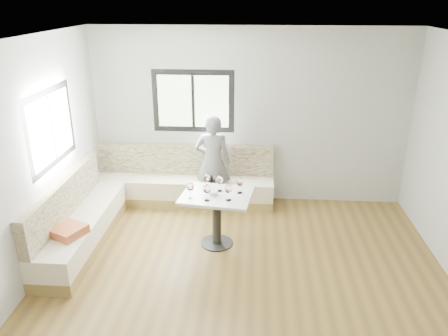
{
  "coord_description": "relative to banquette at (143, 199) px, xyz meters",
  "views": [
    {
      "loc": [
        0.08,
        -4.23,
        3.22
      ],
      "look_at": [
        -0.31,
        1.09,
        1.09
      ],
      "focal_mm": 35.0,
      "sensor_mm": 36.0,
      "label": 1
    }
  ],
  "objects": [
    {
      "name": "wine_glass_b",
      "position": [
        1.08,
        -0.83,
        0.58
      ],
      "size": [
        0.1,
        0.1,
        0.22
      ],
      "color": "white",
      "rests_on": "table"
    },
    {
      "name": "wine_glass_c",
      "position": [
        1.36,
        -0.8,
        0.58
      ],
      "size": [
        0.1,
        0.1,
        0.22
      ],
      "color": "white",
      "rests_on": "table"
    },
    {
      "name": "wine_glass_f",
      "position": [
        1.03,
        -0.46,
        0.58
      ],
      "size": [
        0.1,
        0.1,
        0.22
      ],
      "color": "white",
      "rests_on": "table"
    },
    {
      "name": "wine_glass_a",
      "position": [
        0.86,
        -0.77,
        0.58
      ],
      "size": [
        0.1,
        0.1,
        0.22
      ],
      "color": "white",
      "rests_on": "table"
    },
    {
      "name": "wine_glass_e",
      "position": [
        1.49,
        -0.57,
        0.58
      ],
      "size": [
        0.1,
        0.1,
        0.22
      ],
      "color": "white",
      "rests_on": "table"
    },
    {
      "name": "person",
      "position": [
        1.03,
        0.49,
        0.44
      ],
      "size": [
        0.58,
        0.4,
        1.54
      ],
      "primitive_type": "imported",
      "rotation": [
        0.0,
        0.0,
        3.08
      ],
      "color": "slate",
      "rests_on": "ground"
    },
    {
      "name": "banquette",
      "position": [
        0.0,
        0.0,
        0.0
      ],
      "size": [
        2.9,
        2.8,
        0.95
      ],
      "color": "olive",
      "rests_on": "ground"
    },
    {
      "name": "wine_glass_d",
      "position": [
        1.22,
        -0.53,
        0.58
      ],
      "size": [
        0.1,
        0.1,
        0.22
      ],
      "color": "white",
      "rests_on": "table"
    },
    {
      "name": "olive_ramekin",
      "position": [
        1.15,
        -0.64,
        0.44
      ],
      "size": [
        0.11,
        0.11,
        0.05
      ],
      "color": "white",
      "rests_on": "table"
    },
    {
      "name": "table",
      "position": [
        1.19,
        -0.64,
        0.23
      ],
      "size": [
        1.0,
        0.83,
        0.75
      ],
      "rotation": [
        0.0,
        0.0,
        -0.14
      ],
      "color": "black",
      "rests_on": "ground"
    },
    {
      "name": "room",
      "position": [
        1.51,
        -1.55,
        1.08
      ],
      "size": [
        5.01,
        5.01,
        2.81
      ],
      "color": "brown",
      "rests_on": "ground"
    }
  ]
}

